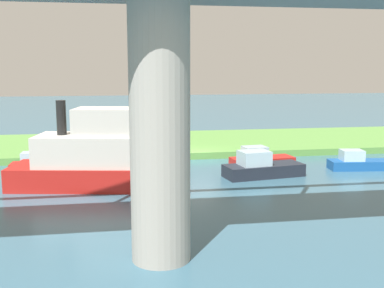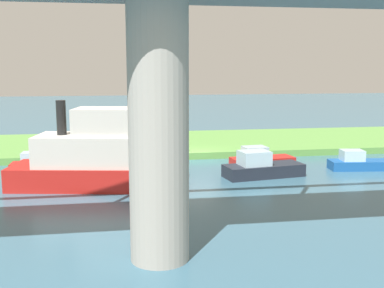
{
  "view_description": "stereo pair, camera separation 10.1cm",
  "coord_description": "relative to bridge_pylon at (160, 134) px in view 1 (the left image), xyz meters",
  "views": [
    {
      "loc": [
        5.9,
        33.35,
        6.72
      ],
      "look_at": [
        1.23,
        5.0,
        2.0
      ],
      "focal_mm": 44.07,
      "sensor_mm": 36.0,
      "label": 1
    },
    {
      "loc": [
        5.8,
        33.37,
        6.72
      ],
      "look_at": [
        1.23,
        5.0,
        2.0
      ],
      "focal_mm": 44.07,
      "sensor_mm": 36.0,
      "label": 2
    }
  ],
  "objects": [
    {
      "name": "motorboat_white",
      "position": [
        2.21,
        -10.61,
        -2.67
      ],
      "size": [
        10.0,
        4.85,
        4.9
      ],
      "color": "red",
      "rests_on": "ground"
    },
    {
      "name": "riverboat_paddlewheel",
      "position": [
        6.4,
        -15.31,
        -4.02
      ],
      "size": [
        3.88,
        1.43,
        1.29
      ],
      "color": "red",
      "rests_on": "ground"
    },
    {
      "name": "person_on_bank",
      "position": [
        0.21,
        -19.26,
        -3.28
      ],
      "size": [
        0.47,
        0.47,
        1.39
      ],
      "color": "#2D334C",
      "rests_on": "grassy_bank"
    },
    {
      "name": "motorboat_red",
      "position": [
        -8.16,
        -14.36,
        -3.97
      ],
      "size": [
        4.45,
        2.07,
        1.43
      ],
      "color": "red",
      "rests_on": "ground"
    },
    {
      "name": "grassy_bank",
      "position": [
        -4.4,
        -23.58,
        -4.23
      ],
      "size": [
        80.0,
        12.0,
        0.5
      ],
      "primitive_type": "cube",
      "color": "#5B9342",
      "rests_on": "ground"
    },
    {
      "name": "houseboat_blue",
      "position": [
        -14.28,
        -12.59,
        -4.02
      ],
      "size": [
        4.06,
        1.85,
        1.31
      ],
      "color": "#195199",
      "rests_on": "ground"
    },
    {
      "name": "bridge_pylon",
      "position": [
        0.0,
        0.0,
        0.0
      ],
      "size": [
        2.06,
        2.06,
        8.97
      ],
      "primitive_type": "cylinder",
      "color": "#9E998E",
      "rests_on": "ground"
    },
    {
      "name": "ground_plane",
      "position": [
        -4.4,
        -17.58,
        -4.48
      ],
      "size": [
        160.0,
        160.0,
        0.0
      ],
      "primitive_type": "plane",
      "color": "#386075"
    },
    {
      "name": "pontoon_yellow",
      "position": [
        -7.35,
        -11.58,
        -3.9
      ],
      "size": [
        5.16,
        2.55,
        1.65
      ],
      "color": "#1E232D",
      "rests_on": "ground"
    },
    {
      "name": "mooring_post",
      "position": [
        -3.63,
        -18.17,
        -3.59
      ],
      "size": [
        0.2,
        0.2,
        0.79
      ],
      "primitive_type": "cylinder",
      "color": "brown",
      "rests_on": "grassy_bank"
    }
  ]
}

